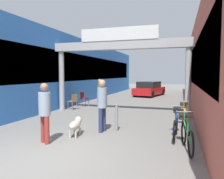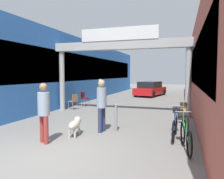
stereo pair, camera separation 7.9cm
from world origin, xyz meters
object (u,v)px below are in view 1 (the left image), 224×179
bicycle_blue_second (176,124)px  cafe_chair_red_farther (84,98)px  bicycle_green_nearest (186,133)px  pedestrian_carrying_crate (100,90)px  bollard_post_metal (117,117)px  bicycle_orange_third (185,116)px  cafe_chair_wood_nearer (73,100)px  parked_car_red (149,89)px  dog_on_leash (76,125)px  pedestrian_companion (102,102)px  pedestrian_with_dog (45,109)px

bicycle_blue_second → cafe_chair_red_farther: 7.68m
bicycle_green_nearest → pedestrian_carrying_crate: bearing=125.4°
bicycle_blue_second → bollard_post_metal: bicycle_blue_second is taller
bicycle_orange_third → cafe_chair_wood_nearer: 6.48m
cafe_chair_wood_nearer → bicycle_green_nearest: bearing=-39.7°
pedestrian_carrying_crate → parked_car_red: bearing=69.9°
dog_on_leash → cafe_chair_wood_nearer: cafe_chair_wood_nearer is taller
pedestrian_carrying_crate → bollard_post_metal: pedestrian_carrying_crate is taller
pedestrian_carrying_crate → bicycle_orange_third: 7.42m
bicycle_green_nearest → bicycle_blue_second: bearing=105.2°
pedestrian_companion → cafe_chair_red_farther: 6.21m
pedestrian_with_dog → bicycle_green_nearest: pedestrian_with_dog is taller
pedestrian_with_dog → dog_on_leash: pedestrian_with_dog is taller
pedestrian_with_dog → cafe_chair_red_farther: 7.29m
pedestrian_companion → bicycle_green_nearest: bearing=-19.4°
pedestrian_with_dog → dog_on_leash: (0.50, 0.95, -0.64)m
dog_on_leash → cafe_chair_red_farther: 6.54m
pedestrian_carrying_crate → cafe_chair_wood_nearer: 2.68m
pedestrian_with_dog → bicycle_blue_second: 4.07m
bollard_post_metal → cafe_chair_wood_nearer: bearing=134.4°
bicycle_green_nearest → parked_car_red: 14.37m
bicycle_green_nearest → parked_car_red: parked_car_red is taller
bicycle_green_nearest → bollard_post_metal: bicycle_green_nearest is taller
parked_car_red → pedestrian_companion: bearing=-89.2°
bicycle_green_nearest → bicycle_blue_second: (-0.29, 1.07, 0.00)m
pedestrian_companion → bicycle_orange_third: pedestrian_companion is taller
bicycle_orange_third → cafe_chair_red_farther: bicycle_orange_third is taller
pedestrian_with_dog → pedestrian_companion: (1.16, 1.68, 0.04)m
dog_on_leash → cafe_chair_wood_nearer: (-2.55, 4.70, 0.17)m
bicycle_green_nearest → parked_car_red: size_ratio=0.39×
bicycle_blue_second → parked_car_red: (-2.65, 12.99, 0.21)m
pedestrian_carrying_crate → bicycle_green_nearest: 9.23m
bollard_post_metal → pedestrian_carrying_crate: bearing=115.7°
bicycle_orange_third → bollard_post_metal: 2.59m
pedestrian_carrying_crate → cafe_chair_wood_nearer: pedestrian_carrying_crate is taller
bollard_post_metal → parked_car_red: (-0.63, 12.84, 0.15)m
bicycle_green_nearest → bicycle_orange_third: 2.39m
pedestrian_carrying_crate → cafe_chair_wood_nearer: (-0.61, -2.58, -0.42)m
bicycle_green_nearest → pedestrian_companion: bearing=160.6°
parked_car_red → cafe_chair_wood_nearer: bearing=-108.3°
pedestrian_with_dog → bicycle_blue_second: size_ratio=1.04×
bollard_post_metal → cafe_chair_wood_nearer: (-3.64, 3.72, 0.04)m
bicycle_green_nearest → bicycle_blue_second: size_ratio=0.99×
pedestrian_with_dog → bicycle_blue_second: pedestrian_with_dog is taller
bicycle_blue_second → bollard_post_metal: 2.02m
cafe_chair_wood_nearer → bicycle_blue_second: bearing=-34.4°
pedestrian_companion → cafe_chair_red_farther: size_ratio=2.04×
pedestrian_carrying_crate → bicycle_orange_third: bearing=-43.9°
bicycle_green_nearest → bicycle_orange_third: size_ratio=1.00×
pedestrian_companion → bicycle_green_nearest: pedestrian_companion is taller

